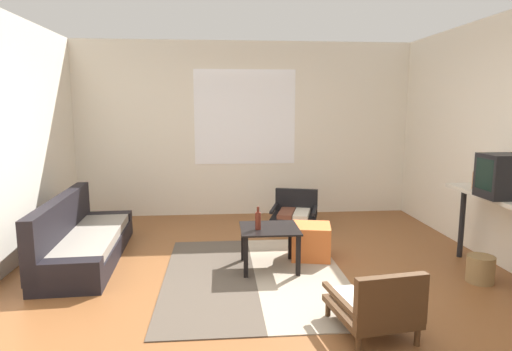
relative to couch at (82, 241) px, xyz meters
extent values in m
plane|color=brown|center=(1.96, -1.03, -0.22)|extent=(7.80, 7.80, 0.00)
cube|color=silver|center=(1.96, 2.03, 1.13)|extent=(5.60, 0.12, 2.70)
cube|color=white|center=(1.96, 1.96, 1.32)|extent=(1.57, 0.01, 1.46)
cube|color=#4C4238|center=(1.44, -0.65, -0.22)|extent=(0.91, 2.36, 0.01)
cube|color=gray|center=(2.35, -0.65, -0.22)|extent=(0.91, 2.36, 0.01)
cube|color=black|center=(0.07, 0.00, -0.11)|extent=(0.77, 2.04, 0.21)
cube|color=gray|center=(0.10, 0.00, 0.04)|extent=(0.66, 1.85, 0.10)
cube|color=black|center=(-0.21, -0.01, 0.19)|extent=(0.24, 2.01, 0.61)
cube|color=black|center=(0.02, 0.92, -0.06)|extent=(0.68, 0.21, 0.32)
cube|color=black|center=(0.11, -0.91, -0.06)|extent=(0.68, 0.21, 0.32)
cube|color=black|center=(2.07, -0.44, 0.22)|extent=(0.61, 0.57, 0.02)
cube|color=black|center=(1.80, -0.19, -0.01)|extent=(0.04, 0.04, 0.43)
cube|color=black|center=(2.33, -0.19, -0.01)|extent=(0.04, 0.04, 0.43)
cube|color=black|center=(1.80, -0.68, -0.01)|extent=(0.04, 0.04, 0.43)
cube|color=black|center=(2.33, -0.68, -0.01)|extent=(0.04, 0.04, 0.43)
cylinder|color=black|center=(2.77, 0.69, -0.14)|extent=(0.04, 0.04, 0.16)
cylinder|color=black|center=(2.26, 0.84, -0.14)|extent=(0.04, 0.04, 0.16)
cylinder|color=black|center=(2.91, 1.17, -0.14)|extent=(0.04, 0.04, 0.16)
cylinder|color=black|center=(2.40, 1.32, -0.14)|extent=(0.04, 0.04, 0.16)
cube|color=black|center=(2.59, 1.01, -0.04)|extent=(0.75, 0.73, 0.05)
cube|color=beige|center=(2.68, 0.96, 0.01)|extent=(0.34, 0.56, 0.06)
cube|color=brown|center=(2.48, 1.02, 0.01)|extent=(0.34, 0.56, 0.06)
cube|color=black|center=(2.66, 1.26, 0.15)|extent=(0.60, 0.24, 0.32)
cube|color=black|center=(2.86, 0.93, 0.07)|extent=(0.21, 0.57, 0.04)
cube|color=black|center=(2.31, 1.08, 0.07)|extent=(0.21, 0.57, 0.04)
cylinder|color=#472D19|center=(2.42, -1.55, -0.15)|extent=(0.04, 0.04, 0.14)
cylinder|color=#472D19|center=(2.88, -1.49, -0.15)|extent=(0.04, 0.04, 0.14)
cylinder|color=#472D19|center=(2.50, -2.10, -0.15)|extent=(0.04, 0.04, 0.14)
cylinder|color=#472D19|center=(2.96, -2.03, -0.15)|extent=(0.04, 0.04, 0.14)
cube|color=#472D19|center=(2.69, -1.79, -0.06)|extent=(0.63, 0.70, 0.05)
cube|color=silver|center=(2.59, -1.79, -0.01)|extent=(0.26, 0.59, 0.06)
cube|color=brown|center=(2.78, -1.76, -0.01)|extent=(0.26, 0.59, 0.06)
cube|color=#472D19|center=(2.73, -2.08, 0.15)|extent=(0.55, 0.15, 0.37)
cube|color=#472D19|center=(2.44, -1.83, 0.05)|extent=(0.13, 0.63, 0.04)
cube|color=#472D19|center=(2.94, -1.76, 0.05)|extent=(0.13, 0.63, 0.04)
cube|color=#D1662D|center=(2.57, -0.17, -0.03)|extent=(0.50, 0.50, 0.39)
cube|color=beige|center=(4.29, -0.92, 0.61)|extent=(0.39, 1.44, 0.04)
cylinder|color=black|center=(4.29, -0.27, 0.19)|extent=(0.06, 0.06, 0.81)
cube|color=black|center=(4.29, -1.02, 0.84)|extent=(0.54, 0.34, 0.42)
cube|color=black|center=(4.03, -1.02, 0.86)|extent=(0.01, 0.27, 0.29)
cylinder|color=#A87047|center=(4.29, -0.60, 0.72)|extent=(0.22, 0.22, 0.18)
cylinder|color=#A87047|center=(4.29, -0.60, 0.86)|extent=(0.11, 0.11, 0.09)
cylinder|color=#5B2319|center=(1.94, -0.49, 0.32)|extent=(0.06, 0.06, 0.18)
cylinder|color=#5B2319|center=(1.94, -0.49, 0.44)|extent=(0.03, 0.03, 0.06)
cylinder|color=olive|center=(4.09, -0.98, -0.09)|extent=(0.26, 0.26, 0.27)
camera|label=1|loc=(1.55, -4.83, 1.49)|focal=30.44mm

